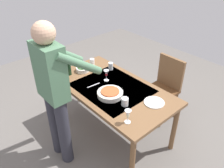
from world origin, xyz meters
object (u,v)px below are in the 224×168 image
(dinner_plate_near, at_px, (154,102))
(water_cup_near_right, at_px, (125,102))
(serving_bowl_pasta, at_px, (110,93))
(wine_bottle, at_px, (68,67))
(side_bowl_salad, at_px, (83,69))
(water_cup_far_left, at_px, (92,62))
(wine_glass_right, at_px, (106,73))
(chair_near, at_px, (165,84))
(wine_glass_left, at_px, (128,114))
(dining_table, at_px, (112,92))
(water_cup_near_left, at_px, (111,66))
(person_server, at_px, (55,90))

(dinner_plate_near, bearing_deg, water_cup_near_right, 55.24)
(serving_bowl_pasta, bearing_deg, water_cup_near_right, -178.94)
(water_cup_near_right, bearing_deg, wine_bottle, 5.64)
(side_bowl_salad, distance_m, dinner_plate_near, 1.13)
(water_cup_far_left, bearing_deg, side_bowl_salad, 107.52)
(wine_glass_right, relative_size, side_bowl_salad, 0.84)
(wine_glass_right, height_order, water_cup_far_left, wine_glass_right)
(chair_near, height_order, water_cup_far_left, chair_near)
(wine_glass_left, distance_m, water_cup_far_left, 1.30)
(water_cup_far_left, bearing_deg, water_cup_near_right, 162.67)
(dining_table, bearing_deg, side_bowl_salad, 3.22)
(water_cup_near_left, xyz_separation_m, dinner_plate_near, (-0.89, 0.14, -0.05))
(wine_glass_left, bearing_deg, water_cup_near_left, -32.39)
(chair_near, relative_size, water_cup_near_right, 9.95)
(side_bowl_salad, bearing_deg, wine_glass_right, -168.08)
(person_server, relative_size, dinner_plate_near, 7.34)
(wine_glass_left, bearing_deg, water_cup_near_right, -38.56)
(chair_near, relative_size, side_bowl_salad, 5.06)
(wine_glass_right, distance_m, dinner_plate_near, 0.72)
(dining_table, bearing_deg, wine_glass_right, -17.44)
(water_cup_near_left, bearing_deg, person_server, 103.82)
(wine_bottle, xyz_separation_m, water_cup_near_right, (-0.97, -0.10, -0.06))
(dining_table, distance_m, water_cup_near_left, 0.47)
(side_bowl_salad, bearing_deg, person_server, 124.84)
(side_bowl_salad, bearing_deg, serving_bowl_pasta, 171.82)
(chair_near, relative_size, wine_glass_right, 6.03)
(water_cup_far_left, xyz_separation_m, dinner_plate_near, (-1.18, 0.04, -0.04))
(wine_bottle, relative_size, water_cup_far_left, 3.38)
(dinner_plate_near, bearing_deg, wine_glass_left, 93.54)
(water_cup_far_left, bearing_deg, wine_glass_left, 158.25)
(dining_table, distance_m, water_cup_near_right, 0.39)
(wine_glass_right, bearing_deg, water_cup_far_left, -15.54)
(serving_bowl_pasta, bearing_deg, water_cup_far_left, -22.65)
(dining_table, xyz_separation_m, wine_bottle, (0.62, 0.22, 0.18))
(chair_near, distance_m, water_cup_far_left, 1.09)
(water_cup_far_left, height_order, dinner_plate_near, water_cup_far_left)
(dining_table, bearing_deg, water_cup_near_right, 160.39)
(wine_glass_left, height_order, side_bowl_salad, wine_glass_left)
(dining_table, distance_m, serving_bowl_pasta, 0.20)
(person_server, height_order, water_cup_far_left, person_server)
(water_cup_near_right, bearing_deg, water_cup_far_left, -17.33)
(dinner_plate_near, bearing_deg, wine_bottle, 17.59)
(water_cup_far_left, distance_m, dinner_plate_near, 1.18)
(water_cup_near_right, relative_size, water_cup_far_left, 1.04)
(water_cup_near_right, xyz_separation_m, side_bowl_salad, (0.92, -0.09, -0.01))
(water_cup_near_left, bearing_deg, chair_near, -136.59)
(wine_glass_left, height_order, wine_glass_right, same)
(dining_table, bearing_deg, water_cup_near_left, -39.19)
(wine_glass_left, bearing_deg, side_bowl_salad, -13.16)
(chair_near, bearing_deg, water_cup_near_left, 43.41)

